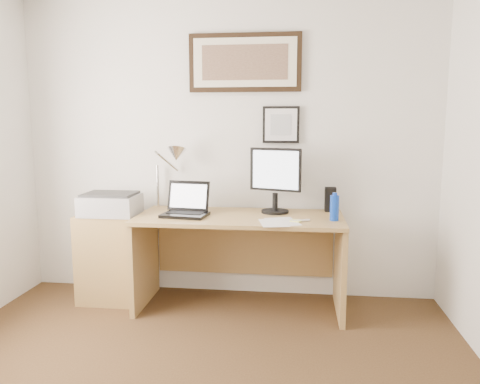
# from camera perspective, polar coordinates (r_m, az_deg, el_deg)

# --- Properties ---
(wall_back) EXTENTS (3.50, 0.02, 2.50)m
(wall_back) POSITION_cam_1_polar(r_m,az_deg,el_deg) (3.96, -1.55, 5.32)
(wall_back) COLOR white
(wall_back) RESTS_ON ground
(side_cabinet) EXTENTS (0.50, 0.40, 0.73)m
(side_cabinet) POSITION_cam_1_polar(r_m,az_deg,el_deg) (4.05, -15.28, -7.64)
(side_cabinet) COLOR olive
(side_cabinet) RESTS_ON floor
(water_bottle) EXTENTS (0.07, 0.07, 0.19)m
(water_bottle) POSITION_cam_1_polar(r_m,az_deg,el_deg) (3.53, 11.44, -1.92)
(water_bottle) COLOR #0D37B2
(water_bottle) RESTS_ON desk
(bottle_cap) EXTENTS (0.03, 0.03, 0.02)m
(bottle_cap) POSITION_cam_1_polar(r_m,az_deg,el_deg) (3.51, 11.49, -0.25)
(bottle_cap) COLOR #0D37B2
(bottle_cap) RESTS_ON water_bottle
(speaker) EXTENTS (0.09, 0.08, 0.20)m
(speaker) POSITION_cam_1_polar(r_m,az_deg,el_deg) (3.87, 10.95, -0.89)
(speaker) COLOR black
(speaker) RESTS_ON desk
(paper_sheet_a) EXTENTS (0.29, 0.34, 0.00)m
(paper_sheet_a) POSITION_cam_1_polar(r_m,az_deg,el_deg) (3.44, 5.20, -3.61)
(paper_sheet_a) COLOR white
(paper_sheet_a) RESTS_ON desk
(paper_sheet_b) EXTENTS (0.24, 0.31, 0.00)m
(paper_sheet_b) POSITION_cam_1_polar(r_m,az_deg,el_deg) (3.39, 4.13, -3.78)
(paper_sheet_b) COLOR white
(paper_sheet_b) RESTS_ON desk
(sticky_pad) EXTENTS (0.10, 0.10, 0.01)m
(sticky_pad) POSITION_cam_1_polar(r_m,az_deg,el_deg) (3.46, 6.87, -3.50)
(sticky_pad) COLOR #FAFF78
(sticky_pad) RESTS_ON desk
(marker_pen) EXTENTS (0.14, 0.06, 0.02)m
(marker_pen) POSITION_cam_1_polar(r_m,az_deg,el_deg) (3.46, 7.43, -3.47)
(marker_pen) COLOR white
(marker_pen) RESTS_ON desk
(book) EXTENTS (0.20, 0.27, 0.02)m
(book) POSITION_cam_1_polar(r_m,az_deg,el_deg) (3.75, -9.12, -2.54)
(book) COLOR tan
(book) RESTS_ON desk
(desk) EXTENTS (1.60, 0.70, 0.75)m
(desk) POSITION_cam_1_polar(r_m,az_deg,el_deg) (3.78, 0.13, -6.15)
(desk) COLOR olive
(desk) RESTS_ON floor
(laptop) EXTENTS (0.37, 0.33, 0.26)m
(laptop) POSITION_cam_1_polar(r_m,az_deg,el_deg) (3.68, -6.58, -1.94)
(laptop) COLOR black
(laptop) RESTS_ON desk
(lcd_monitor) EXTENTS (0.41, 0.22, 0.52)m
(lcd_monitor) POSITION_cam_1_polar(r_m,az_deg,el_deg) (3.72, 4.33, 1.83)
(lcd_monitor) COLOR black
(lcd_monitor) RESTS_ON desk
(printer) EXTENTS (0.44, 0.34, 0.18)m
(printer) POSITION_cam_1_polar(r_m,az_deg,el_deg) (3.91, -15.51, -1.42)
(printer) COLOR #A4A4A7
(printer) RESTS_ON side_cabinet
(desk_lamp) EXTENTS (0.29, 0.27, 0.53)m
(desk_lamp) POSITION_cam_1_polar(r_m,az_deg,el_deg) (3.87, -7.98, 4.22)
(desk_lamp) COLOR silver
(desk_lamp) RESTS_ON desk
(picture_large) EXTENTS (0.92, 0.04, 0.47)m
(picture_large) POSITION_cam_1_polar(r_m,az_deg,el_deg) (3.94, 0.59, 15.50)
(picture_large) COLOR black
(picture_large) RESTS_ON wall_back
(picture_small) EXTENTS (0.30, 0.03, 0.30)m
(picture_small) POSITION_cam_1_polar(r_m,az_deg,el_deg) (3.89, 5.02, 8.17)
(picture_small) COLOR black
(picture_small) RESTS_ON wall_back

